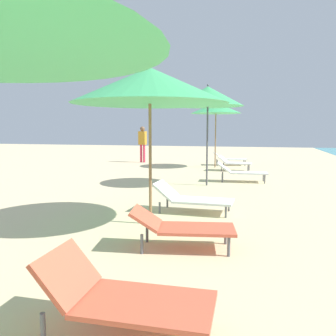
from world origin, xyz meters
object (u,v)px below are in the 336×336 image
(umbrella_fourth, at_px, (150,86))
(umbrella_fifth, at_px, (208,96))
(lounger_third_shoreside, at_px, (122,295))
(person_walking_near, at_px, (143,140))
(umbrella_farthest, at_px, (216,108))
(lounger_farthest_inland, at_px, (234,162))
(lounger_farthest_shoreside, at_px, (229,158))
(lounger_fifth_shoreside, at_px, (241,171))
(lounger_fourth_shoreside, at_px, (192,198))
(lounger_fourth_inland, at_px, (182,226))

(umbrella_fourth, bearing_deg, umbrella_fifth, 85.58)
(lounger_third_shoreside, bearing_deg, person_walking_near, 106.45)
(umbrella_farthest, height_order, lounger_farthest_inland, umbrella_farthest)
(umbrella_farthest, bearing_deg, lounger_farthest_shoreside, 63.25)
(lounger_farthest_inland, height_order, person_walking_near, person_walking_near)
(lounger_third_shoreside, bearing_deg, lounger_farthest_shoreside, 89.23)
(umbrella_fifth, relative_size, person_walking_near, 1.64)
(lounger_farthest_shoreside, relative_size, lounger_farthest_inland, 1.21)
(umbrella_farthest, bearing_deg, umbrella_fourth, -89.92)
(lounger_fifth_shoreside, relative_size, umbrella_farthest, 0.56)
(lounger_third_shoreside, height_order, lounger_farthest_inland, lounger_third_shoreside)
(lounger_fifth_shoreside, relative_size, lounger_farthest_shoreside, 1.01)
(umbrella_fifth, bearing_deg, person_walking_near, 123.31)
(lounger_third_shoreside, xyz_separation_m, lounger_fourth_shoreside, (-0.21, 4.06, -0.02))
(umbrella_farthest, bearing_deg, lounger_fourth_shoreside, -86.19)
(umbrella_fifth, height_order, lounger_farthest_inland, umbrella_fifth)
(lounger_fourth_shoreside, relative_size, lounger_fifth_shoreside, 0.98)
(lounger_fourth_shoreside, height_order, lounger_fourth_inland, lounger_fourth_shoreside)
(lounger_third_shoreside, height_order, umbrella_farthest, umbrella_farthest)
(umbrella_fifth, height_order, lounger_fifth_shoreside, umbrella_fifth)
(umbrella_fifth, xyz_separation_m, lounger_farthest_shoreside, (0.17, 5.79, -2.20))
(umbrella_farthest, distance_m, person_walking_near, 4.19)
(umbrella_fifth, height_order, lounger_farthest_shoreside, umbrella_fifth)
(lounger_fourth_shoreside, xyz_separation_m, umbrella_farthest, (-0.54, 8.04, 2.19))
(lounger_third_shoreside, bearing_deg, lounger_fourth_inland, 87.16)
(lounger_fourth_shoreside, relative_size, lounger_farthest_shoreside, 0.98)
(umbrella_fifth, xyz_separation_m, lounger_farthest_inland, (0.52, 3.74, -2.18))
(lounger_farthest_inland, relative_size, person_walking_near, 0.73)
(umbrella_farthest, xyz_separation_m, person_walking_near, (-3.69, 1.38, -1.41))
(lounger_fourth_shoreside, relative_size, lounger_fourth_inland, 1.04)
(lounger_fifth_shoreside, bearing_deg, lounger_farthest_inland, 93.89)
(lounger_farthest_inland, bearing_deg, lounger_third_shoreside, -87.95)
(lounger_fourth_shoreside, distance_m, person_walking_near, 10.35)
(umbrella_farthest, bearing_deg, person_walking_near, 159.52)
(lounger_fourth_inland, bearing_deg, umbrella_farthest, 84.44)
(umbrella_fifth, xyz_separation_m, lounger_fifth_shoreside, (0.92, 0.93, -2.19))
(umbrella_fifth, relative_size, lounger_farthest_inland, 2.23)
(lounger_third_shoreside, bearing_deg, umbrella_fourth, 101.76)
(umbrella_farthest, relative_size, person_walking_near, 1.58)
(lounger_fourth_shoreside, xyz_separation_m, lounger_farthest_shoreside, (-0.02, 9.06, 0.03))
(person_walking_near, bearing_deg, umbrella_fifth, 43.70)
(lounger_third_shoreside, height_order, person_walking_near, person_walking_near)
(lounger_fourth_shoreside, distance_m, umbrella_fifth, 3.96)
(lounger_fourth_shoreside, bearing_deg, umbrella_fifth, 94.60)
(lounger_third_shoreside, height_order, lounger_fourth_inland, lounger_third_shoreside)
(lounger_fifth_shoreside, height_order, person_walking_near, person_walking_near)
(lounger_third_shoreside, relative_size, lounger_farthest_shoreside, 0.88)
(lounger_third_shoreside, height_order, umbrella_fifth, umbrella_fifth)
(umbrella_fourth, distance_m, lounger_fourth_inland, 2.39)
(lounger_fourth_shoreside, bearing_deg, lounger_third_shoreside, -85.75)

